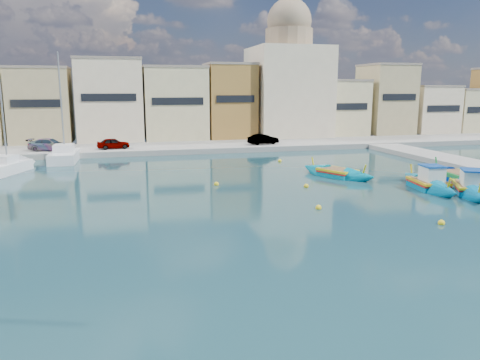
{
  "coord_description": "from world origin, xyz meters",
  "views": [
    {
      "loc": [
        -12.63,
        -22.23,
        7.14
      ],
      "look_at": [
        -5.47,
        6.0,
        1.4
      ],
      "focal_mm": 35.0,
      "sensor_mm": 36.0,
      "label": 1
    }
  ],
  "objects": [
    {
      "name": "north_townhouses",
      "position": [
        6.68,
        39.36,
        5.0
      ],
      "size": [
        83.2,
        7.87,
        10.19
      ],
      "color": "beige",
      "rests_on": "ground"
    },
    {
      "name": "luzzu_green",
      "position": [
        4.31,
        12.26,
        0.25
      ],
      "size": [
        4.93,
        7.36,
        2.3
      ],
      "color": "#007F9B",
      "rests_on": "ground"
    },
    {
      "name": "parked_cars",
      "position": [
        -12.16,
        30.5,
        1.22
      ],
      "size": [
        27.93,
        2.8,
        1.29
      ],
      "color": "#4C1919",
      "rests_on": "north_quay"
    },
    {
      "name": "luzzu_blue_cabin",
      "position": [
        8.61,
        6.35,
        0.33
      ],
      "size": [
        3.01,
        7.89,
        2.73
      ],
      "color": "#006D97",
      "rests_on": "ground"
    },
    {
      "name": "north_quay",
      "position": [
        0.0,
        32.0,
        0.3
      ],
      "size": [
        80.0,
        8.0,
        0.6
      ],
      "primitive_type": "cube",
      "color": "gray",
      "rests_on": "ground"
    },
    {
      "name": "yacht_north",
      "position": [
        -18.15,
        28.03,
        0.45
      ],
      "size": [
        2.63,
        8.6,
        11.41
      ],
      "color": "white",
      "rests_on": "ground"
    },
    {
      "name": "church_block",
      "position": [
        10.0,
        40.0,
        8.41
      ],
      "size": [
        10.0,
        10.0,
        19.1
      ],
      "color": "beige",
      "rests_on": "ground"
    },
    {
      "name": "luzzu_cyan_mid",
      "position": [
        12.71,
        8.32,
        0.27
      ],
      "size": [
        2.69,
        8.73,
        2.54
      ],
      "color": "#0030AB",
      "rests_on": "ground"
    },
    {
      "name": "mooring_buoys",
      "position": [
        2.22,
        7.08,
        0.08
      ],
      "size": [
        20.58,
        22.95,
        0.36
      ],
      "color": "yellow",
      "rests_on": "ground"
    },
    {
      "name": "luzzu_turquoise_cabin",
      "position": [
        10.54,
        4.48,
        0.32
      ],
      "size": [
        5.66,
        8.08,
        2.66
      ],
      "color": "#006799",
      "rests_on": "ground"
    },
    {
      "name": "ground",
      "position": [
        0.0,
        0.0,
        0.0
      ],
      "size": [
        160.0,
        160.0,
        0.0
      ],
      "primitive_type": "plane",
      "color": "#14353E",
      "rests_on": "ground"
    },
    {
      "name": "yacht_midnorth",
      "position": [
        -21.82,
        22.1,
        0.41
      ],
      "size": [
        4.61,
        7.52,
        10.25
      ],
      "color": "white",
      "rests_on": "ground"
    }
  ]
}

